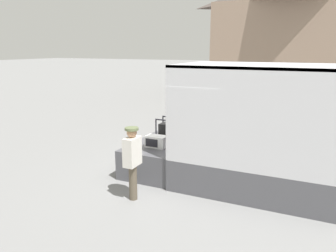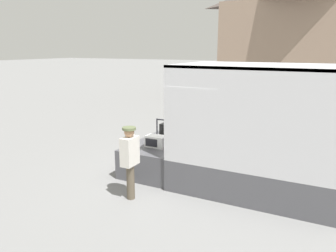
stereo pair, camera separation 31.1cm
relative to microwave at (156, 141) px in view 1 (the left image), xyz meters
name	(u,v)px [view 1 (the left image)]	position (x,y,z in m)	size (l,w,h in m)	color
ground_plane	(185,173)	(0.67, 0.40, -0.92)	(160.00, 160.00, 0.00)	gray
tailgate_deck	(161,156)	(-0.06, 0.40, -0.53)	(1.45, 2.36, 0.77)	#4C4C51
microwave	(156,141)	(0.00, 0.00, 0.00)	(0.54, 0.36, 0.30)	white
portable_generator	(171,131)	(-0.02, 0.97, 0.07)	(0.73, 0.50, 0.58)	black
worker_person	(132,156)	(0.20, -1.55, 0.09)	(0.30, 0.44, 1.66)	brown
house_backdrop	(292,35)	(1.82, 15.43, 3.19)	(9.24, 6.60, 8.06)	gray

